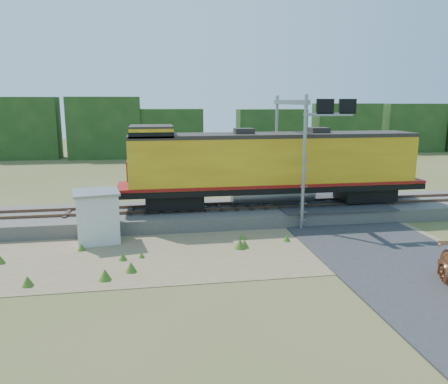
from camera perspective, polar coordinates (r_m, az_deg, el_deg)
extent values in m
plane|color=#475123|center=(21.49, 1.93, -7.88)|extent=(140.00, 140.00, 0.00)
cube|color=slate|center=(27.02, -0.55, -2.85)|extent=(70.00, 5.00, 0.80)
cube|color=brown|center=(26.21, -0.31, -2.23)|extent=(70.00, 0.10, 0.16)
cube|color=brown|center=(27.60, -0.78, -1.52)|extent=(70.00, 0.10, 0.16)
cube|color=#8C7754|center=(21.67, -3.57, -7.68)|extent=(26.00, 8.00, 0.03)
cube|color=#38383A|center=(28.80, 13.35, -1.38)|extent=(7.00, 5.20, 0.06)
cube|color=#38383A|center=(43.85, 5.30, 2.30)|extent=(7.00, 24.00, 0.08)
cube|color=#1B3C15|center=(58.11, -5.44, 7.81)|extent=(36.00, 3.00, 6.50)
cube|color=black|center=(26.52, -6.52, -1.02)|extent=(3.41, 2.18, 0.85)
cube|color=black|center=(29.74, 17.90, -0.12)|extent=(3.41, 2.18, 0.85)
cube|color=black|center=(27.37, 6.43, 0.66)|extent=(18.94, 2.84, 0.34)
cylinder|color=gray|center=(27.46, 6.41, -0.27)|extent=(5.21, 1.14, 1.14)
cube|color=yellow|center=(27.11, 6.51, 4.06)|extent=(17.52, 2.75, 2.94)
cube|color=maroon|center=(27.32, 6.44, 1.25)|extent=(18.94, 2.89, 0.17)
cube|color=#28231E|center=(26.94, 6.59, 7.40)|extent=(17.52, 2.79, 0.23)
cube|color=yellow|center=(25.90, -9.47, 7.62)|extent=(2.46, 2.75, 0.66)
cube|color=#28231E|center=(25.88, -9.50, 8.44)|extent=(2.46, 2.79, 0.11)
cube|color=black|center=(25.90, -9.47, 7.52)|extent=(2.51, 2.79, 0.33)
cube|color=maroon|center=(26.18, -12.43, 2.85)|extent=(0.09, 1.89, 1.14)
cube|color=#28231E|center=(26.47, 2.61, 7.86)|extent=(1.14, 0.95, 0.43)
cube|color=#28231E|center=(27.84, 12.29, 7.80)|extent=(1.14, 0.95, 0.43)
cube|color=silver|center=(23.71, -16.21, -3.21)|extent=(2.38, 2.38, 2.58)
cube|color=gray|center=(23.41, -16.39, -0.04)|extent=(2.62, 2.62, 0.12)
cylinder|color=gray|center=(24.73, 10.39, 3.62)|extent=(0.20, 0.20, 7.60)
cylinder|color=gray|center=(30.01, 6.80, 5.14)|extent=(0.20, 0.20, 7.60)
cube|color=gray|center=(27.14, 8.64, 11.52)|extent=(0.27, 6.20, 0.27)
cube|color=gray|center=(24.97, 13.48, 9.83)|extent=(2.82, 0.16, 0.16)
cube|color=black|center=(24.88, 13.06, 10.84)|extent=(0.98, 0.16, 0.81)
cube|color=black|center=(25.40, 15.83, 10.72)|extent=(0.98, 0.16, 0.81)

